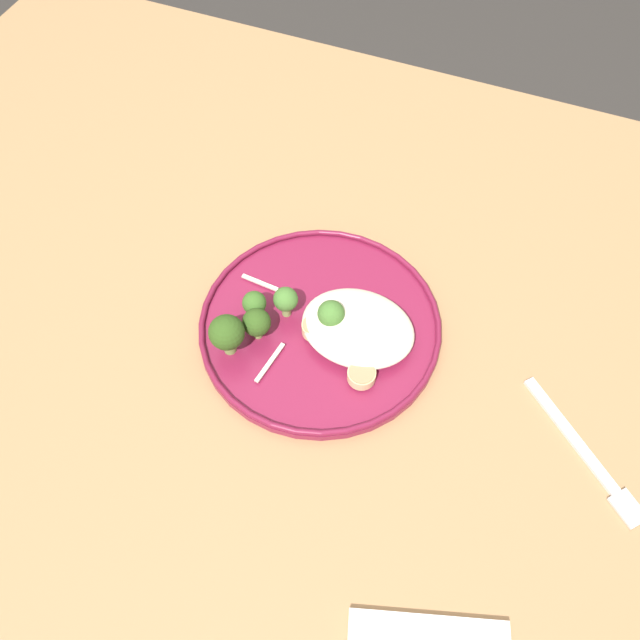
% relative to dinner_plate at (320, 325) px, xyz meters
% --- Properties ---
extents(ground, '(6.00, 6.00, 0.00)m').
position_rel_dinner_plate_xyz_m(ground, '(0.06, -0.03, -0.75)').
color(ground, '#2D2B28').
extents(wooden_dining_table, '(1.40, 1.00, 0.74)m').
position_rel_dinner_plate_xyz_m(wooden_dining_table, '(0.06, -0.03, -0.09)').
color(wooden_dining_table, '#9E754C').
rests_on(wooden_dining_table, ground).
extents(dinner_plate, '(0.29, 0.29, 0.02)m').
position_rel_dinner_plate_xyz_m(dinner_plate, '(0.00, 0.00, 0.00)').
color(dinner_plate, maroon).
rests_on(dinner_plate, wooden_dining_table).
extents(noodle_bed, '(0.13, 0.11, 0.03)m').
position_rel_dinner_plate_xyz_m(noodle_bed, '(-0.05, -0.00, 0.02)').
color(noodle_bed, beige).
rests_on(noodle_bed, dinner_plate).
extents(seared_scallop_tilted_round, '(0.03, 0.03, 0.02)m').
position_rel_dinner_plate_xyz_m(seared_scallop_tilted_round, '(-0.03, 0.01, 0.01)').
color(seared_scallop_tilted_round, beige).
rests_on(seared_scallop_tilted_round, dinner_plate).
extents(seared_scallop_left_edge, '(0.03, 0.03, 0.02)m').
position_rel_dinner_plate_xyz_m(seared_scallop_left_edge, '(-0.07, 0.05, 0.01)').
color(seared_scallop_left_edge, '#E5C689').
rests_on(seared_scallop_left_edge, dinner_plate).
extents(seared_scallop_center_golden, '(0.03, 0.03, 0.02)m').
position_rel_dinner_plate_xyz_m(seared_scallop_center_golden, '(-0.03, -0.03, 0.01)').
color(seared_scallop_center_golden, '#E5C689').
rests_on(seared_scallop_center_golden, dinner_plate).
extents(seared_scallop_half_hidden, '(0.03, 0.03, 0.02)m').
position_rel_dinner_plate_xyz_m(seared_scallop_half_hidden, '(-0.09, -0.01, 0.01)').
color(seared_scallop_half_hidden, beige).
rests_on(seared_scallop_half_hidden, dinner_plate).
extents(seared_scallop_right_edge, '(0.03, 0.03, 0.02)m').
position_rel_dinner_plate_xyz_m(seared_scallop_right_edge, '(-0.05, -0.02, 0.01)').
color(seared_scallop_right_edge, beige).
rests_on(seared_scallop_right_edge, dinner_plate).
extents(seared_scallop_large_seared, '(0.03, 0.03, 0.02)m').
position_rel_dinner_plate_xyz_m(seared_scallop_large_seared, '(0.00, 0.01, 0.01)').
color(seared_scallop_large_seared, '#E5C689').
rests_on(seared_scallop_large_seared, dinner_plate).
extents(seared_scallop_tiny_bay, '(0.03, 0.03, 0.02)m').
position_rel_dinner_plate_xyz_m(seared_scallop_tiny_bay, '(-0.06, -0.00, 0.01)').
color(seared_scallop_tiny_bay, beige).
rests_on(seared_scallop_tiny_bay, dinner_plate).
extents(broccoli_floret_rear_charred, '(0.03, 0.03, 0.05)m').
position_rel_dinner_plate_xyz_m(broccoli_floret_rear_charred, '(-0.01, 0.00, 0.03)').
color(broccoli_floret_rear_charred, '#89A356').
rests_on(broccoli_floret_rear_charred, dinner_plate).
extents(broccoli_floret_tall_stalk, '(0.03, 0.03, 0.04)m').
position_rel_dinner_plate_xyz_m(broccoli_floret_tall_stalk, '(0.04, 0.00, 0.03)').
color(broccoli_floret_tall_stalk, '#89A356').
rests_on(broccoli_floret_tall_stalk, dinner_plate).
extents(broccoli_floret_front_edge, '(0.04, 0.04, 0.06)m').
position_rel_dinner_plate_xyz_m(broccoli_floret_front_edge, '(0.08, 0.07, 0.04)').
color(broccoli_floret_front_edge, '#7A994C').
rests_on(broccoli_floret_front_edge, dinner_plate).
extents(broccoli_floret_center_pile, '(0.03, 0.03, 0.04)m').
position_rel_dinner_plate_xyz_m(broccoli_floret_center_pile, '(0.08, 0.02, 0.03)').
color(broccoli_floret_center_pile, '#89A356').
rests_on(broccoli_floret_center_pile, dinner_plate).
extents(broccoli_floret_left_leaning, '(0.03, 0.03, 0.05)m').
position_rel_dinner_plate_xyz_m(broccoli_floret_left_leaning, '(0.06, 0.04, 0.03)').
color(broccoli_floret_left_leaning, '#7A994C').
rests_on(broccoli_floret_left_leaning, dinner_plate).
extents(onion_sliver_long_sliver, '(0.05, 0.01, 0.00)m').
position_rel_dinner_plate_xyz_m(onion_sliver_long_sliver, '(0.09, -0.03, 0.01)').
color(onion_sliver_long_sliver, silver).
rests_on(onion_sliver_long_sliver, dinner_plate).
extents(onion_sliver_short_strip, '(0.01, 0.06, 0.00)m').
position_rel_dinner_plate_xyz_m(onion_sliver_short_strip, '(0.03, 0.07, 0.01)').
color(onion_sliver_short_strip, silver).
rests_on(onion_sliver_short_strip, dinner_plate).
extents(dinner_fork, '(0.15, 0.13, 0.00)m').
position_rel_dinner_plate_xyz_m(dinner_fork, '(-0.33, 0.04, -0.01)').
color(dinner_fork, silver).
rests_on(dinner_fork, wooden_dining_table).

